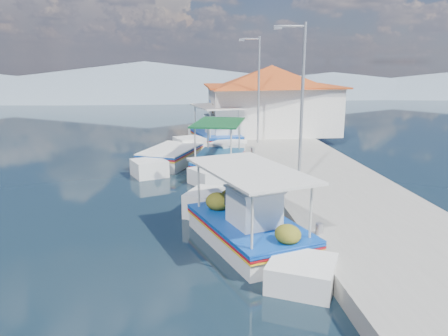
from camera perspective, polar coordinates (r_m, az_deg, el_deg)
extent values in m
plane|color=black|center=(14.87, -5.71, -6.51)|extent=(160.00, 160.00, 0.00)
cube|color=gray|center=(21.37, 10.20, 0.30)|extent=(5.00, 44.00, 0.50)
cylinder|color=#A5A8AD|center=(12.42, 12.28, -7.72)|extent=(0.20, 0.20, 0.30)
cylinder|color=#A5A8AD|center=(17.00, 7.12, -1.66)|extent=(0.20, 0.20, 0.30)
cylinder|color=#A5A8AD|center=(22.73, 3.76, 2.32)|extent=(0.20, 0.20, 0.30)
cylinder|color=#A5A8AD|center=(28.57, 1.76, 4.68)|extent=(0.20, 0.20, 0.30)
cube|color=silver|center=(12.73, 3.23, -9.00)|extent=(3.32, 4.61, 0.91)
cube|color=silver|center=(15.24, 4.98, -4.69)|extent=(2.03, 2.03, 1.01)
cube|color=silver|center=(10.36, 0.69, -14.58)|extent=(1.98, 1.98, 0.86)
cube|color=#0C3FA0|center=(12.57, 3.26, -7.23)|extent=(3.42, 4.75, 0.06)
cube|color=#A60E17|center=(12.60, 3.26, -7.56)|extent=(3.42, 4.75, 0.05)
cube|color=yellow|center=(12.63, 3.25, -7.84)|extent=(3.42, 4.75, 0.04)
cube|color=#0C3FA0|center=(12.55, 3.26, -6.95)|extent=(3.43, 4.72, 0.05)
cube|color=brown|center=(12.56, 3.26, -7.07)|extent=(3.14, 4.48, 0.05)
cube|color=silver|center=(12.12, 3.07, -5.21)|extent=(1.50, 1.55, 1.05)
cube|color=silver|center=(11.95, 3.10, -2.73)|extent=(1.63, 1.67, 0.06)
cylinder|color=beige|center=(14.10, 1.11, -1.44)|extent=(0.07, 0.07, 1.53)
cylinder|color=beige|center=(13.88, 7.94, -1.83)|extent=(0.07, 0.07, 1.53)
cylinder|color=beige|center=(10.86, -2.64, -6.13)|extent=(0.07, 0.07, 1.53)
cylinder|color=beige|center=(10.57, 6.27, -6.78)|extent=(0.07, 0.07, 1.53)
cube|color=silver|center=(12.10, 3.36, -0.27)|extent=(3.42, 4.64, 0.07)
ellipsoid|color=#4A4D14|center=(13.78, 2.64, -3.96)|extent=(0.73, 0.80, 0.55)
ellipsoid|color=#4A4D14|center=(14.15, 5.66, -3.72)|extent=(0.61, 0.67, 0.46)
ellipsoid|color=#4A4D14|center=(10.86, 2.75, -9.09)|extent=(0.65, 0.72, 0.49)
sphere|color=#E54007|center=(12.76, 7.99, -3.44)|extent=(0.38, 0.38, 0.38)
cube|color=silver|center=(21.13, -0.69, 0.29)|extent=(2.89, 4.15, 0.96)
cube|color=silver|center=(23.44, -2.77, 1.92)|extent=(1.99, 1.99, 1.06)
cube|color=silver|center=(18.91, 1.80, -1.32)|extent=(1.94, 1.94, 0.91)
cube|color=#0C3FA0|center=(21.03, -0.69, 1.47)|extent=(2.98, 4.27, 0.06)
cube|color=#A60E17|center=(21.05, -0.69, 1.25)|extent=(2.98, 4.27, 0.05)
cube|color=yellow|center=(21.06, -0.69, 1.06)|extent=(2.98, 4.27, 0.04)
cube|color=#17578B|center=(21.01, -0.70, 1.66)|extent=(2.99, 4.24, 0.05)
cube|color=brown|center=(21.02, -0.69, 1.57)|extent=(2.72, 4.03, 0.05)
cylinder|color=beige|center=(22.10, -4.06, 4.27)|extent=(0.07, 0.07, 1.62)
cylinder|color=beige|center=(22.60, -0.11, 4.52)|extent=(0.07, 0.07, 1.62)
cylinder|color=beige|center=(19.14, -1.39, 2.84)|extent=(0.07, 0.07, 1.62)
cylinder|color=beige|center=(19.71, 3.06, 3.14)|extent=(0.07, 0.07, 1.62)
cube|color=#0E4721|center=(20.74, -0.71, 5.95)|extent=(2.99, 4.17, 0.07)
cube|color=silver|center=(22.53, -6.88, 1.10)|extent=(3.36, 4.33, 1.07)
cube|color=silver|center=(24.85, -9.12, 2.53)|extent=(1.90, 1.90, 1.18)
cube|color=silver|center=(20.30, -4.24, -0.23)|extent=(1.85, 1.85, 1.01)
cube|color=#0C3FA0|center=(22.42, -6.92, 2.34)|extent=(3.46, 4.46, 0.07)
cube|color=#A60E17|center=(22.44, -6.91, 2.11)|extent=(3.46, 4.46, 0.06)
cube|color=yellow|center=(22.46, -6.91, 1.91)|extent=(3.46, 4.46, 0.05)
cube|color=silver|center=(22.41, -6.92, 2.53)|extent=(3.46, 4.43, 0.06)
cube|color=brown|center=(22.42, -6.92, 2.45)|extent=(3.18, 4.19, 0.06)
cube|color=silver|center=(27.72, -1.08, 3.53)|extent=(3.03, 4.59, 1.00)
cube|color=silver|center=(30.46, -0.42, 4.69)|extent=(2.19, 2.19, 1.10)
cube|color=silver|center=(25.06, -1.85, 2.43)|extent=(2.13, 2.13, 0.94)
cube|color=#0C3FA0|center=(27.65, -1.08, 4.47)|extent=(3.12, 4.73, 0.06)
cube|color=#A60E17|center=(27.66, -1.08, 4.30)|extent=(3.12, 4.73, 0.05)
cube|color=yellow|center=(27.67, -1.08, 4.15)|extent=(3.12, 4.73, 0.04)
cube|color=#0C3FA0|center=(27.63, -1.08, 4.62)|extent=(3.13, 4.69, 0.05)
cube|color=brown|center=(27.64, -1.08, 4.56)|extent=(2.84, 4.47, 0.05)
cube|color=silver|center=(27.24, -1.17, 5.65)|extent=(1.47, 1.58, 1.15)
cube|color=silver|center=(27.17, -1.17, 6.90)|extent=(1.60, 1.71, 0.06)
cylinder|color=beige|center=(29.38, -2.37, 6.74)|extent=(0.07, 0.07, 1.68)
cylinder|color=beige|center=(29.18, 1.07, 6.70)|extent=(0.07, 0.07, 1.68)
cylinder|color=beige|center=(25.91, -3.52, 5.79)|extent=(0.07, 0.07, 1.68)
cylinder|color=beige|center=(25.67, 0.38, 5.75)|extent=(0.07, 0.07, 1.68)
cube|color=silver|center=(27.42, -1.10, 8.02)|extent=(3.14, 4.61, 0.07)
cube|color=white|center=(29.77, 6.14, 7.60)|extent=(8.00, 6.00, 3.00)
cube|color=#AE3B18|center=(29.65, 6.22, 10.58)|extent=(8.64, 6.48, 0.10)
pyramid|color=#AE3B18|center=(29.63, 6.25, 11.83)|extent=(10.49, 10.49, 1.40)
cube|color=brown|center=(28.28, -1.43, 6.33)|extent=(0.06, 1.00, 2.00)
cube|color=#0C3FA0|center=(30.69, -1.80, 8.03)|extent=(0.06, 1.20, 0.90)
cylinder|color=#A5A8AD|center=(16.68, 10.11, 7.91)|extent=(0.12, 0.12, 6.00)
cylinder|color=#A5A8AD|center=(16.52, 8.79, 17.82)|extent=(1.00, 0.08, 0.08)
cube|color=#A5A8AD|center=(16.40, 7.01, 17.73)|extent=(0.30, 0.14, 0.14)
cylinder|color=#A5A8AD|center=(25.43, 4.53, 10.00)|extent=(0.12, 0.12, 6.00)
cylinder|color=#A5A8AD|center=(25.32, 3.49, 16.45)|extent=(1.00, 0.08, 0.08)
cube|color=#A5A8AD|center=(25.24, 2.32, 16.36)|extent=(0.30, 0.14, 0.14)
cone|color=slate|center=(70.19, -10.21, 11.29)|extent=(96.00, 96.00, 5.50)
cone|color=slate|center=(74.37, 13.97, 10.58)|extent=(76.80, 76.80, 3.80)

